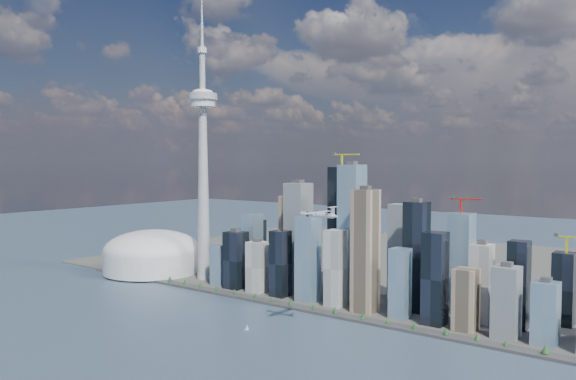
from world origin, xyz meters
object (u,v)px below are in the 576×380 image
Objects in this scene: dome_stadium at (153,254)px; airplane at (318,214)px; needle_tower at (203,159)px; sailboat_west at (247,328)px.

dome_stadium is 3.36× the size of airplane.
airplane reaches higher than dome_stadium.
needle_tower reaches higher than sailboat_west.
airplane is 7.07× the size of sailboat_west.
needle_tower is 9.24× the size of airplane.
needle_tower reaches higher than dome_stadium.
airplane is (528.30, -171.63, 126.06)m from dome_stadium.
dome_stadium is 23.73× the size of sailboat_west.
sailboat_west is at bearing -23.44° from dome_stadium.
needle_tower is at bearing 4.09° from dome_stadium.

